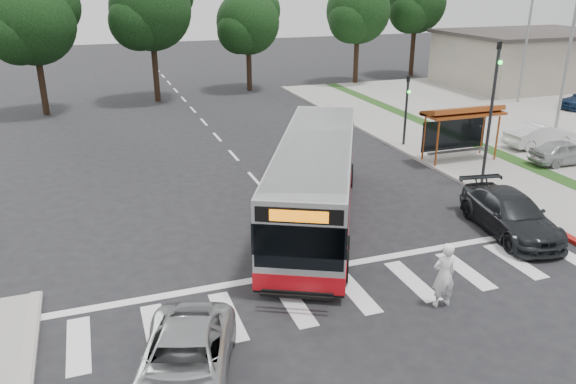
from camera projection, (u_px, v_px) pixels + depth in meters
name	position (u px, v px, depth m)	size (l,w,h in m)	color
ground	(298.00, 228.00, 21.58)	(140.00, 140.00, 0.00)	black
sidewalk_east	(429.00, 145.00, 32.03)	(4.00, 40.00, 0.12)	gray
curb_east	(399.00, 148.00, 31.40)	(0.30, 40.00, 0.15)	#9E9991
curb_east_red	(524.00, 215.00, 22.59)	(0.32, 6.00, 0.15)	maroon
parking_lot	(567.00, 121.00, 37.53)	(18.00, 36.00, 0.10)	gray
commercial_building	(529.00, 60.00, 49.52)	(14.00, 10.00, 4.40)	#A99D8E
building_roof_cap	(533.00, 33.00, 48.68)	(14.60, 10.60, 0.30)	#383330
crosswalk_ladder	(355.00, 292.00, 17.17)	(18.00, 2.60, 0.01)	silver
bus_shelter	(462.00, 117.00, 28.60)	(4.20, 1.60, 2.86)	#8E4017
traffic_signal_ne_tall	(492.00, 103.00, 24.50)	(0.18, 0.37, 6.50)	black
traffic_signal_ne_short	(407.00, 103.00, 31.16)	(0.18, 0.37, 4.00)	black
lot_light_front	(571.00, 39.00, 30.37)	(1.90, 0.35, 9.01)	gray
lot_light_mid	(529.00, 23.00, 41.04)	(1.90, 0.35, 9.01)	gray
tree_ne_a	(359.00, 10.00, 49.03)	(6.16, 5.74, 9.30)	black
tree_ne_b	(417.00, 2.00, 52.78)	(6.16, 5.74, 10.02)	black
tree_north_a	(151.00, 8.00, 41.47)	(6.60, 6.15, 10.17)	black
tree_north_b	(249.00, 21.00, 46.17)	(5.72, 5.33, 8.43)	black
tree_north_c	(34.00, 21.00, 37.44)	(6.16, 5.74, 9.30)	black
transit_bus	(315.00, 182.00, 21.75)	(2.69, 12.43, 3.21)	#AEB0B3
pedestrian	(444.00, 275.00, 16.13)	(0.73, 0.48, 2.00)	white
dark_sedan	(510.00, 214.00, 20.95)	(2.08, 5.12, 1.49)	black
silver_suv_south	(184.00, 363.00, 12.99)	(2.14, 4.65, 1.29)	#9EA1A3
parked_car_0	(565.00, 152.00, 28.54)	(1.45, 3.61, 1.23)	#A5A8AA
parked_car_1	(540.00, 135.00, 31.37)	(1.42, 4.07, 1.34)	silver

